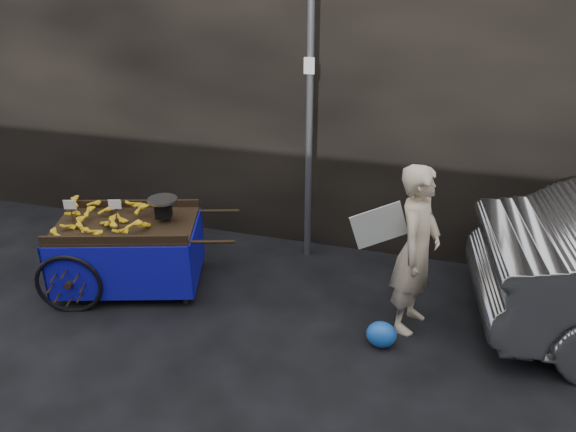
% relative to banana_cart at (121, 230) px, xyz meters
% --- Properties ---
extents(ground, '(80.00, 80.00, 0.00)m').
position_rel_banana_cart_xyz_m(ground, '(1.53, -0.00, -0.72)').
color(ground, black).
rests_on(ground, ground).
extents(building_wall, '(13.50, 2.00, 5.00)m').
position_rel_banana_cart_xyz_m(building_wall, '(1.92, 2.60, 1.78)').
color(building_wall, black).
rests_on(building_wall, ground).
extents(street_pole, '(0.12, 0.10, 4.00)m').
position_rel_banana_cart_xyz_m(street_pole, '(1.83, 1.29, 1.29)').
color(street_pole, slate).
rests_on(street_pole, ground).
extents(banana_cart, '(2.32, 1.54, 1.16)m').
position_rel_banana_cart_xyz_m(banana_cart, '(0.00, 0.00, 0.00)').
color(banana_cart, black).
rests_on(banana_cart, ground).
extents(vendor, '(0.93, 0.73, 1.77)m').
position_rel_banana_cart_xyz_m(vendor, '(3.22, 0.15, 0.17)').
color(vendor, beige).
rests_on(vendor, ground).
extents(plastic_bag, '(0.30, 0.24, 0.27)m').
position_rel_banana_cart_xyz_m(plastic_bag, '(2.99, -0.29, -0.58)').
color(plastic_bag, blue).
rests_on(plastic_bag, ground).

